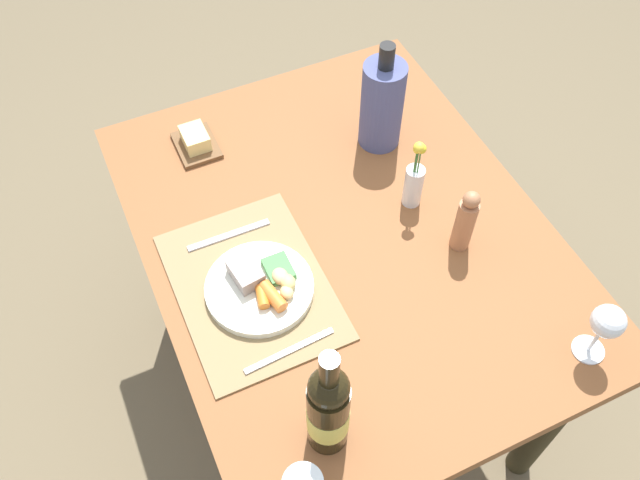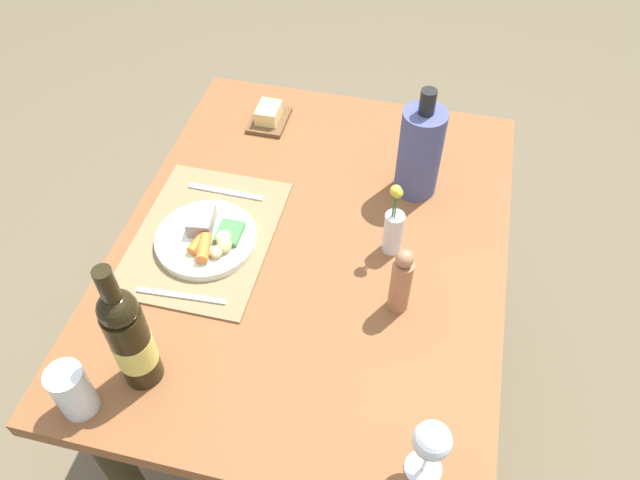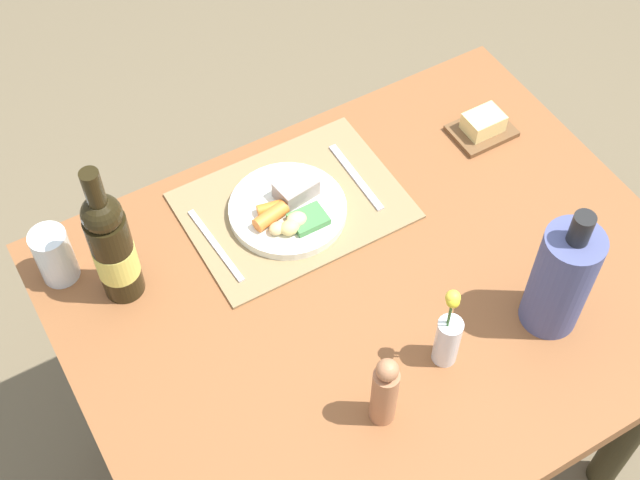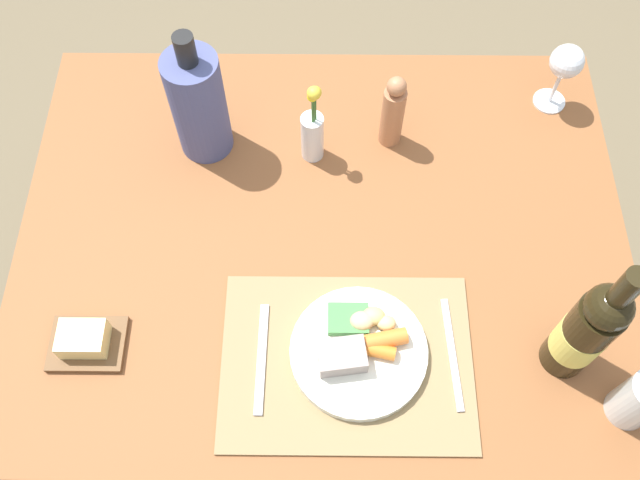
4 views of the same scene
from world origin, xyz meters
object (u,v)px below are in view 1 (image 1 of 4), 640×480
at_px(dinner_plate, 261,286).
at_px(flower_vase, 414,181).
at_px(pepper_mill, 465,221).
at_px(wine_glass, 607,323).
at_px(dining_table, 344,261).
at_px(butter_dish, 196,141).
at_px(fork, 229,235).
at_px(wine_bottle, 328,409).
at_px(knife, 289,351).
at_px(cooler_bottle, 382,104).

relative_size(dinner_plate, flower_vase, 1.15).
xyz_separation_m(pepper_mill, wine_glass, (0.34, 0.10, 0.03)).
distance_m(dining_table, butter_dish, 0.48).
distance_m(fork, wine_bottle, 0.53).
distance_m(dining_table, knife, 0.35).
height_order(knife, butter_dish, butter_dish).
distance_m(knife, butter_dish, 0.63).
xyz_separation_m(fork, knife, (0.33, 0.01, 0.00)).
height_order(dining_table, flower_vase, flower_vase).
height_order(knife, flower_vase, flower_vase).
xyz_separation_m(pepper_mill, flower_vase, (-0.16, -0.04, -0.01)).
bearing_deg(wine_bottle, wine_glass, 83.66).
relative_size(dinner_plate, pepper_mill, 1.32).
height_order(wine_bottle, cooler_bottle, wine_bottle).
height_order(dinner_plate, wine_bottle, wine_bottle).
distance_m(dinner_plate, wine_bottle, 0.37).
bearing_deg(dinner_plate, knife, -1.02).
height_order(fork, knife, same).
bearing_deg(butter_dish, dinner_plate, -1.20).
xyz_separation_m(butter_dish, cooler_bottle, (0.17, 0.43, 0.10)).
bearing_deg(dinner_plate, wine_glass, 53.42).
xyz_separation_m(dining_table, butter_dish, (-0.41, -0.22, 0.14)).
bearing_deg(wine_bottle, dinner_plate, 179.11).
xyz_separation_m(wine_bottle, pepper_mill, (-0.28, 0.46, -0.05)).
relative_size(fork, cooler_bottle, 0.66).
height_order(knife, wine_glass, wine_glass).
bearing_deg(wine_glass, dinner_plate, -126.58).
relative_size(dining_table, flower_vase, 5.64).
height_order(dinner_plate, flower_vase, flower_vase).
bearing_deg(flower_vase, knife, -59.83).
xyz_separation_m(flower_vase, wine_glass, (0.50, 0.14, 0.04)).
relative_size(pepper_mill, wine_glass, 1.14).
bearing_deg(dining_table, cooler_bottle, 138.44).
bearing_deg(fork, pepper_mill, 63.98).
relative_size(knife, pepper_mill, 1.13).
bearing_deg(wine_bottle, flower_vase, 135.69).
distance_m(knife, wine_bottle, 0.23).
height_order(wine_bottle, pepper_mill, wine_bottle).
height_order(dining_table, fork, fork).
distance_m(dining_table, pepper_mill, 0.33).
height_order(wine_glass, cooler_bottle, cooler_bottle).
bearing_deg(wine_bottle, dining_table, 149.80).
distance_m(dinner_plate, fork, 0.17).
bearing_deg(pepper_mill, wine_glass, 16.13).
height_order(knife, pepper_mill, pepper_mill).
bearing_deg(butter_dish, pepper_mill, 39.61).
bearing_deg(knife, flower_vase, 116.62).
xyz_separation_m(dining_table, knife, (0.22, -0.24, 0.12)).
distance_m(dining_table, cooler_bottle, 0.39).
height_order(knife, cooler_bottle, cooler_bottle).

